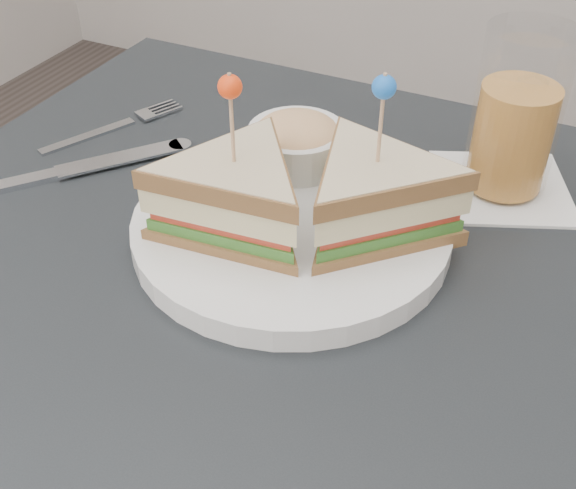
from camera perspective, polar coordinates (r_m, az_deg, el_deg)
The scene contains 5 objects.
table at distance 0.65m, azimuth -1.20°, elevation -9.07°, with size 0.80×0.80×0.75m.
plate_meal at distance 0.62m, azimuth 1.00°, elevation 3.75°, with size 0.38×0.38×0.17m.
cutlery_fork at distance 0.84m, azimuth -13.19°, elevation 9.19°, with size 0.09×0.16×0.00m.
cutlery_knife at distance 0.77m, azimuth -17.04°, elevation 5.56°, with size 0.17×0.20×0.01m.
drink_set at distance 0.71m, azimuth 17.50°, elevation 9.11°, with size 0.17×0.17×0.16m.
Camera 1 is at (0.20, -0.39, 1.15)m, focal length 45.00 mm.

